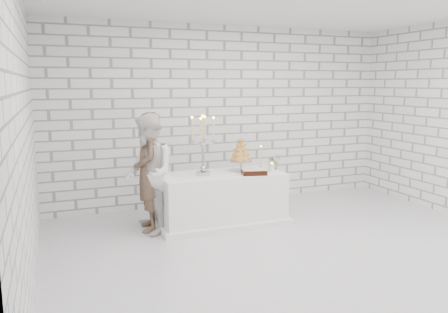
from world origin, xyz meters
TOP-DOWN VIEW (x-y plane):
  - ground at (0.00, 0.00)m, footprint 6.00×5.00m
  - wall_back at (0.00, 2.50)m, footprint 6.00×0.01m
  - wall_left at (-3.00, 0.00)m, footprint 0.01×5.00m
  - cake_table at (-0.49, 1.36)m, footprint 1.80×0.80m
  - groom at (-1.55, 1.45)m, footprint 0.44×0.63m
  - bride at (-1.56, 1.34)m, footprint 0.63×0.81m
  - candelabra at (-0.78, 1.34)m, footprint 0.43×0.43m
  - croquembouche at (-0.17, 1.41)m, footprint 0.40×0.40m
  - chocolate_cake at (-0.08, 1.12)m, footprint 0.40×0.33m
  - pillar_candle at (0.26, 1.22)m, footprint 0.09×0.09m
  - extra_taper at (0.25, 1.60)m, footprint 0.07×0.07m
  - flowers at (0.36, 1.36)m, footprint 0.24×0.22m

SIDE VIEW (x-z plane):
  - ground at x=0.00m, z-range -0.01..0.01m
  - cake_table at x=-0.49m, z-range 0.00..0.75m
  - chocolate_cake at x=-0.08m, z-range 0.75..0.83m
  - pillar_candle at x=0.26m, z-range 0.75..0.87m
  - bride at x=-1.56m, z-range 0.00..1.65m
  - groom at x=-1.55m, z-range 0.00..1.66m
  - flowers at x=0.36m, z-range 0.75..0.99m
  - extra_taper at x=0.25m, z-range 0.75..1.07m
  - croquembouche at x=-0.17m, z-range 0.75..1.27m
  - candelabra at x=-0.78m, z-range 0.75..1.61m
  - wall_back at x=0.00m, z-range 0.00..3.00m
  - wall_left at x=-3.00m, z-range 0.00..3.00m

